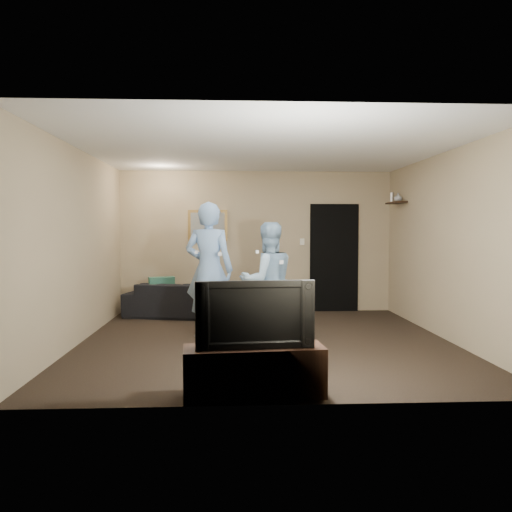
{
  "coord_description": "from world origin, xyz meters",
  "views": [
    {
      "loc": [
        -0.46,
        -6.74,
        1.52
      ],
      "look_at": [
        -0.12,
        0.3,
        1.15
      ],
      "focal_mm": 35.0,
      "sensor_mm": 36.0,
      "label": 1
    }
  ],
  "objects": [
    {
      "name": "tv_console",
      "position": [
        -0.26,
        -2.32,
        0.25
      ],
      "size": [
        1.29,
        0.51,
        0.45
      ],
      "primitive_type": "cube",
      "rotation": [
        0.0,
        0.0,
        0.09
      ],
      "color": "black",
      "rests_on": "ground"
    },
    {
      "name": "shelf_vase",
      "position": [
        2.39,
        1.71,
        2.08
      ],
      "size": [
        0.14,
        0.14,
        0.15
      ],
      "primitive_type": "imported",
      "rotation": [
        0.0,
        0.0,
        0.03
      ],
      "color": "#A5A6AA",
      "rests_on": "wall_shelf"
    },
    {
      "name": "wall_back",
      "position": [
        0.0,
        2.5,
        1.3
      ],
      "size": [
        5.0,
        0.04,
        2.6
      ],
      "primitive_type": "cube",
      "color": "tan",
      "rests_on": "ground"
    },
    {
      "name": "painting_frame",
      "position": [
        -0.9,
        2.48,
        1.6
      ],
      "size": [
        0.72,
        0.05,
        0.57
      ],
      "primitive_type": "cube",
      "color": "olive",
      "rests_on": "wall_back"
    },
    {
      "name": "wall_left",
      "position": [
        -2.5,
        0.0,
        1.3
      ],
      "size": [
        0.04,
        5.0,
        2.6
      ],
      "primitive_type": "cube",
      "color": "tan",
      "rests_on": "ground"
    },
    {
      "name": "television",
      "position": [
        -0.26,
        -2.32,
        0.78
      ],
      "size": [
        1.06,
        0.23,
        0.6
      ],
      "primitive_type": "imported",
      "rotation": [
        0.0,
        0.0,
        0.09
      ],
      "color": "black",
      "rests_on": "tv_console"
    },
    {
      "name": "wall_right",
      "position": [
        2.5,
        0.0,
        1.3
      ],
      "size": [
        0.04,
        5.0,
        2.6
      ],
      "primitive_type": "cube",
      "color": "tan",
      "rests_on": "ground"
    },
    {
      "name": "wall_shelf",
      "position": [
        2.39,
        1.8,
        1.99
      ],
      "size": [
        0.2,
        0.6,
        0.03
      ],
      "primitive_type": "cube",
      "color": "black",
      "rests_on": "wall_right"
    },
    {
      "name": "wii_player_right",
      "position": [
        0.03,
        0.06,
        0.81
      ],
      "size": [
        0.92,
        0.79,
        1.62
      ],
      "color": "#99BEDE",
      "rests_on": "ground"
    },
    {
      "name": "wall_front",
      "position": [
        0.0,
        -2.5,
        1.3
      ],
      "size": [
        5.0,
        0.04,
        2.6
      ],
      "primitive_type": "cube",
      "color": "tan",
      "rests_on": "ground"
    },
    {
      "name": "ceiling",
      "position": [
        0.0,
        0.0,
        2.6
      ],
      "size": [
        5.0,
        5.0,
        0.04
      ],
      "primitive_type": "cube",
      "color": "silver",
      "rests_on": "wall_back"
    },
    {
      "name": "painting_canvas",
      "position": [
        -0.9,
        2.45,
        1.6
      ],
      "size": [
        0.62,
        0.01,
        0.47
      ],
      "primitive_type": "cube",
      "color": "slate",
      "rests_on": "painting_frame"
    },
    {
      "name": "doorway",
      "position": [
        1.45,
        2.47,
        1.0
      ],
      "size": [
        0.9,
        0.06,
        2.0
      ],
      "primitive_type": "cube",
      "color": "black",
      "rests_on": "ground"
    },
    {
      "name": "throw_pillow",
      "position": [
        -1.68,
        1.98,
        0.48
      ],
      "size": [
        0.46,
        0.28,
        0.44
      ],
      "primitive_type": "cube",
      "rotation": [
        0.0,
        0.0,
        0.34
      ],
      "color": "#1B5343",
      "rests_on": "sofa"
    },
    {
      "name": "ground",
      "position": [
        0.0,
        0.0,
        0.0
      ],
      "size": [
        5.0,
        5.0,
        0.0
      ],
      "primitive_type": "plane",
      "color": "black",
      "rests_on": "ground"
    },
    {
      "name": "light_switch",
      "position": [
        0.85,
        2.48,
        1.3
      ],
      "size": [
        0.08,
        0.02,
        0.12
      ],
      "primitive_type": "cube",
      "color": "silver",
      "rests_on": "wall_back"
    },
    {
      "name": "wii_player_left",
      "position": [
        -0.78,
        0.34,
        0.96
      ],
      "size": [
        0.79,
        0.62,
        1.91
      ],
      "color": "#7FA7DC",
      "rests_on": "ground"
    },
    {
      "name": "sofa",
      "position": [
        -1.27,
        1.98,
        0.3
      ],
      "size": [
        2.18,
        1.22,
        0.6
      ],
      "primitive_type": "imported",
      "rotation": [
        0.0,
        0.0,
        2.93
      ],
      "color": "black",
      "rests_on": "ground"
    },
    {
      "name": "shelf_figurine",
      "position": [
        2.39,
        2.04,
        2.09
      ],
      "size": [
        0.06,
        0.06,
        0.18
      ],
      "primitive_type": "cylinder",
      "color": "silver",
      "rests_on": "wall_shelf"
    }
  ]
}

